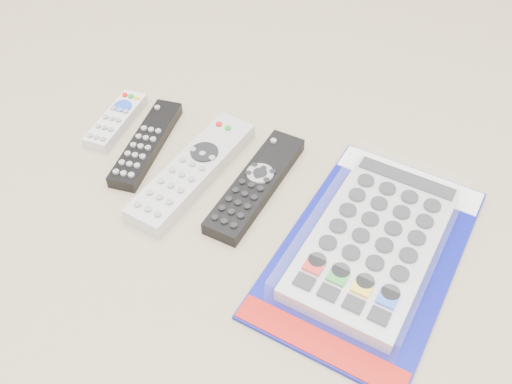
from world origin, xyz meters
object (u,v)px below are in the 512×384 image
at_px(remote_silver_dvd, 193,171).
at_px(jumbo_remote_packaged, 374,240).
at_px(remote_small_grey, 116,120).
at_px(remote_large_black, 256,184).
at_px(remote_slim_black, 146,143).

height_order(remote_silver_dvd, jumbo_remote_packaged, jumbo_remote_packaged).
relative_size(remote_small_grey, remote_silver_dvd, 0.55).
height_order(remote_small_grey, remote_large_black, remote_large_black).
distance_m(remote_small_grey, jumbo_remote_packaged, 0.43).
bearing_deg(remote_small_grey, remote_large_black, -12.83).
distance_m(remote_slim_black, jumbo_remote_packaged, 0.35).
distance_m(remote_large_black, jumbo_remote_packaged, 0.18).
relative_size(remote_silver_dvd, remote_large_black, 1.14).
relative_size(remote_large_black, jumbo_remote_packaged, 0.60).
xyz_separation_m(remote_small_grey, remote_large_black, (0.25, -0.04, 0.00)).
bearing_deg(remote_silver_dvd, remote_slim_black, 171.90).
bearing_deg(remote_large_black, jumbo_remote_packaged, -7.66).
distance_m(remote_small_grey, remote_silver_dvd, 0.17).
bearing_deg(remote_slim_black, remote_small_grey, 150.64).
height_order(remote_large_black, jumbo_remote_packaged, jumbo_remote_packaged).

